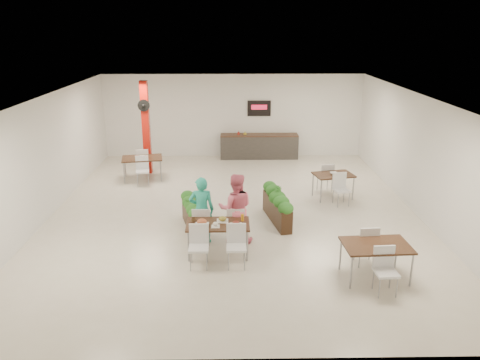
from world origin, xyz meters
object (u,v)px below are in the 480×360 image
(diner_woman, at_px, (236,208))
(planter_left, at_px, (192,211))
(side_table_c, at_px, (376,250))
(planter_right, at_px, (277,204))
(side_table_a, at_px, (142,161))
(service_counter, at_px, (259,146))
(red_column, at_px, (146,127))
(side_table_b, at_px, (333,178))
(diner_man, at_px, (202,210))
(main_table, at_px, (218,228))

(diner_woman, distance_m, planter_left, 1.37)
(planter_left, xyz_separation_m, side_table_c, (3.91, -2.50, 0.15))
(planter_right, relative_size, side_table_a, 1.11)
(side_table_a, bearing_deg, service_counter, 22.68)
(service_counter, distance_m, planter_left, 7.03)
(service_counter, xyz_separation_m, side_table_a, (-4.06, -2.59, 0.15))
(diner_woman, bearing_deg, red_column, -61.95)
(diner_woman, relative_size, planter_right, 0.91)
(planter_left, bearing_deg, side_table_a, 115.78)
(planter_left, distance_m, side_table_b, 4.59)
(red_column, bearing_deg, service_counter, 25.00)
(diner_man, xyz_separation_m, diner_woman, (0.80, -0.00, 0.04))
(planter_left, bearing_deg, side_table_b, 28.70)
(main_table, xyz_separation_m, side_table_b, (3.34, 3.59, -0.01))
(side_table_a, bearing_deg, main_table, -74.00)
(red_column, relative_size, side_table_b, 1.91)
(diner_man, relative_size, planter_right, 0.88)
(red_column, distance_m, main_table, 6.85)
(diner_man, height_order, planter_left, diner_man)
(main_table, height_order, planter_left, main_table)
(red_column, bearing_deg, diner_man, -68.33)
(red_column, relative_size, diner_woman, 1.89)
(diner_man, relative_size, side_table_c, 0.99)
(diner_man, height_order, planter_right, diner_man)
(red_column, xyz_separation_m, side_table_c, (5.84, -7.36, -1.01))
(diner_woman, bearing_deg, side_table_b, -135.25)
(diner_woman, distance_m, side_table_a, 5.77)
(diner_man, distance_m, diner_woman, 0.80)
(diner_man, xyz_separation_m, side_table_b, (3.73, 2.94, -0.19))
(red_column, bearing_deg, side_table_c, -51.53)
(side_table_b, height_order, side_table_c, same)
(main_table, xyz_separation_m, diner_woman, (0.41, 0.65, 0.21))
(main_table, xyz_separation_m, diner_man, (-0.39, 0.65, 0.18))
(diner_man, relative_size, side_table_a, 0.97)
(red_column, distance_m, planter_right, 6.13)
(service_counter, relative_size, side_table_c, 1.83)
(service_counter, relative_size, planter_left, 1.79)
(main_table, bearing_deg, planter_left, 116.05)
(service_counter, height_order, side_table_c, service_counter)
(main_table, relative_size, side_table_c, 0.99)
(side_table_b, bearing_deg, planter_right, -148.82)
(side_table_a, bearing_deg, red_column, 75.16)
(main_table, height_order, planter_right, planter_right)
(service_counter, bearing_deg, diner_woman, -97.44)
(diner_woman, xyz_separation_m, planter_right, (1.10, 1.20, -0.35))
(red_column, distance_m, diner_woman, 6.41)
(main_table, bearing_deg, side_table_a, 115.85)
(diner_man, bearing_deg, main_table, 120.47)
(service_counter, height_order, planter_right, service_counter)
(diner_woman, relative_size, planter_left, 1.01)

